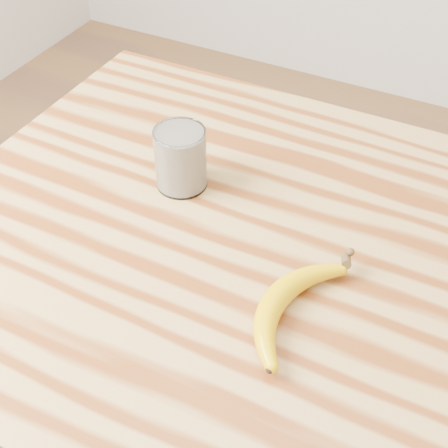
% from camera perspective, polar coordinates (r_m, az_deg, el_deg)
% --- Properties ---
extents(table, '(1.20, 0.80, 0.90)m').
position_cam_1_polar(table, '(0.97, 8.54, -9.44)').
color(table, '#A87F45').
rests_on(table, ground).
extents(smoothie_glass, '(0.08, 0.08, 0.10)m').
position_cam_1_polar(smoothie_glass, '(0.96, -3.99, 6.01)').
color(smoothie_glass, white).
rests_on(smoothie_glass, table).
extents(banana, '(0.13, 0.28, 0.03)m').
position_cam_1_polar(banana, '(0.81, 4.78, -6.79)').
color(banana, '#D09E00').
rests_on(banana, table).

